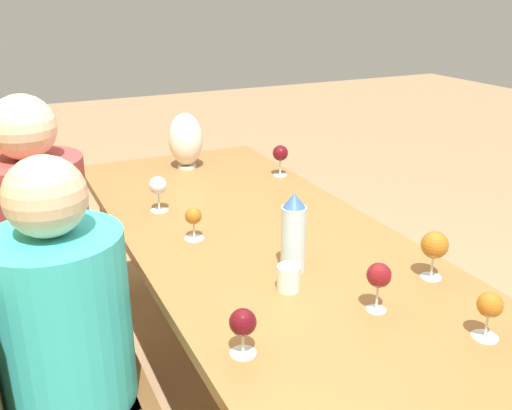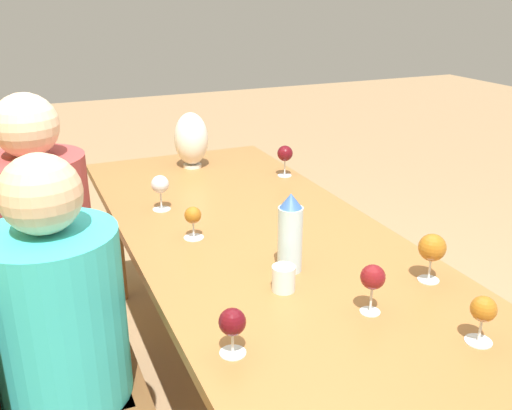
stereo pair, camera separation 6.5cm
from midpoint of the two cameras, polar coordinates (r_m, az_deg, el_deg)
The scene contains 15 objects.
dining_table at distance 2.03m, azimuth 0.68°, elevation -5.67°, with size 2.46×0.92×0.74m.
water_bottle at distance 1.77m, azimuth 2.72°, elevation -2.84°, with size 0.08×0.08×0.26m.
water_tumbler at distance 1.69m, azimuth 2.17°, elevation -7.30°, with size 0.07×0.07×0.08m.
vase at distance 2.82m, azimuth -7.71°, elevation 6.48°, with size 0.16×0.16×0.27m.
wine_glass_0 at distance 2.68m, azimuth 1.76°, elevation 5.13°, with size 0.07×0.07×0.15m.
wine_glass_1 at distance 1.40m, azimuth -2.68°, elevation -11.77°, with size 0.07×0.07×0.12m.
wine_glass_2 at distance 1.59m, azimuth 11.04°, elevation -7.02°, with size 0.07×0.07×0.14m.
wine_glass_3 at distance 1.55m, azimuth 21.23°, elevation -9.45°, with size 0.07×0.07×0.13m.
wine_glass_4 at distance 2.29m, azimuth -10.59°, elevation 1.83°, with size 0.07×0.07×0.14m.
wine_glass_5 at distance 1.80m, azimuth 16.45°, elevation -3.93°, with size 0.08×0.08×0.15m.
wine_glass_6 at distance 2.02m, azimuth -7.20°, elevation -1.25°, with size 0.07×0.07×0.12m.
chair_near at distance 1.85m, azimuth -21.19°, elevation -17.10°, with size 0.44×0.44×0.90m.
chair_far at distance 2.36m, azimuth -22.58°, elevation -8.48°, with size 0.44×0.44×0.90m.
person_near at distance 1.77m, azimuth -18.96°, elevation -12.93°, with size 0.38×0.38×1.19m.
person_far at distance 2.29m, azimuth -21.08°, elevation -4.26°, with size 0.37×0.37×1.24m.
Camera 1 is at (-1.61, 0.83, 1.58)m, focal length 40.00 mm.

